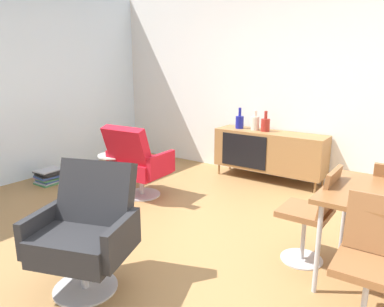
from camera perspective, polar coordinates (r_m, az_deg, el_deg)
ground_plane at (r=3.46m, az=-0.68°, el=-14.59°), size 8.32×8.32×0.00m
wall_back at (r=5.37m, az=16.20°, el=10.72°), size 6.80×0.12×2.80m
sideboard at (r=5.30m, az=12.16°, el=0.41°), size 1.60×0.45×0.72m
vase_cobalt at (r=5.44m, az=7.59°, el=5.07°), size 0.12×0.12×0.31m
vase_sculptural_dark at (r=5.26m, az=11.60°, el=4.56°), size 0.13×0.13×0.29m
vase_ceramic_small at (r=5.33m, az=10.01°, el=4.82°), size 0.12×0.12×0.29m
dining_chair_front_left at (r=2.59m, az=26.59°, el=-14.92°), size 0.41×0.43×0.86m
dining_chair_near_window at (r=3.18m, az=18.67°, el=-8.68°), size 0.42×0.40×0.86m
lounge_chair_red at (r=4.56m, az=-8.73°, el=-1.29°), size 0.75×0.69×0.95m
armchair_black_shell at (r=2.84m, az=-16.47°, el=-11.34°), size 0.85×0.82×0.95m
side_table_round at (r=4.81m, az=-12.06°, el=-2.42°), size 0.44×0.44×0.52m
fruit_bowl at (r=4.75m, az=-12.20°, el=0.38°), size 0.20×0.20×0.11m
magazine_stack at (r=5.53m, az=-21.62°, el=-3.37°), size 0.33×0.41×0.20m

